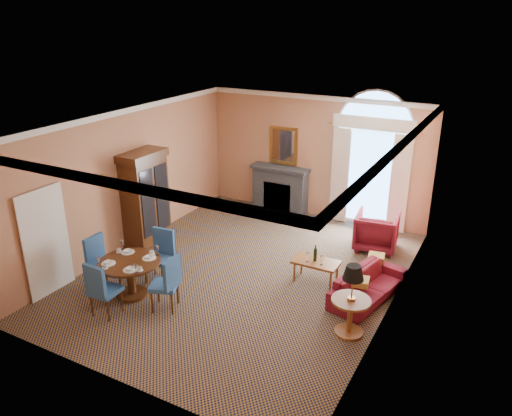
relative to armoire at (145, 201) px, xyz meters
The scene contains 12 objects.
ground 2.93m from the armoire, ahead, with size 7.50×7.50×0.00m, color #131C3E.
room_envelope 3.09m from the armoire, ahead, with size 6.04×7.52×3.45m.
armoire is the anchor object (origin of this frame).
dining_table 2.39m from the armoire, 58.12° to the right, with size 1.18×1.18×0.94m.
dining_chair_north 1.82m from the armoire, 41.40° to the right, with size 0.56×0.56×1.07m.
dining_chair_south 3.10m from the armoire, 65.44° to the right, with size 0.50×0.52×1.07m.
dining_chair_east 3.02m from the armoire, 43.08° to the right, with size 0.61×0.61×1.07m.
dining_chair_west 2.10m from the armoire, 76.77° to the right, with size 0.50×0.50×1.07m.
sofa 5.33m from the armoire, ahead, with size 1.85×0.72×0.54m, color maroon.
armchair 5.35m from the armoire, 25.34° to the left, with size 0.93×0.95×0.87m, color maroon.
coffee_table 4.21m from the armoire, ahead, with size 0.92×0.52×0.81m.
side_table 5.46m from the armoire, 12.46° to the right, with size 0.67×0.67×1.27m.
Camera 1 is at (4.59, -8.03, 5.13)m, focal length 35.00 mm.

